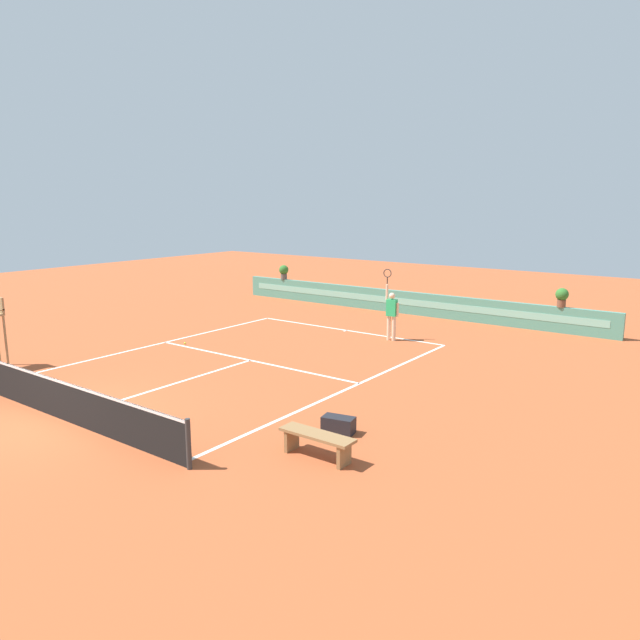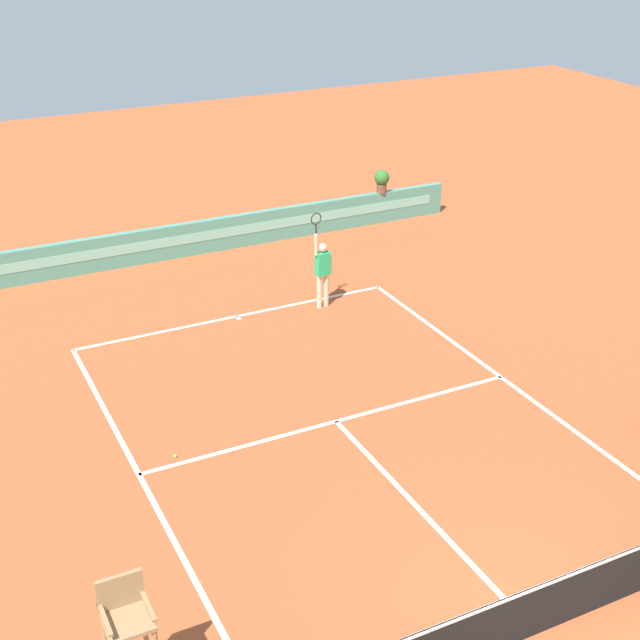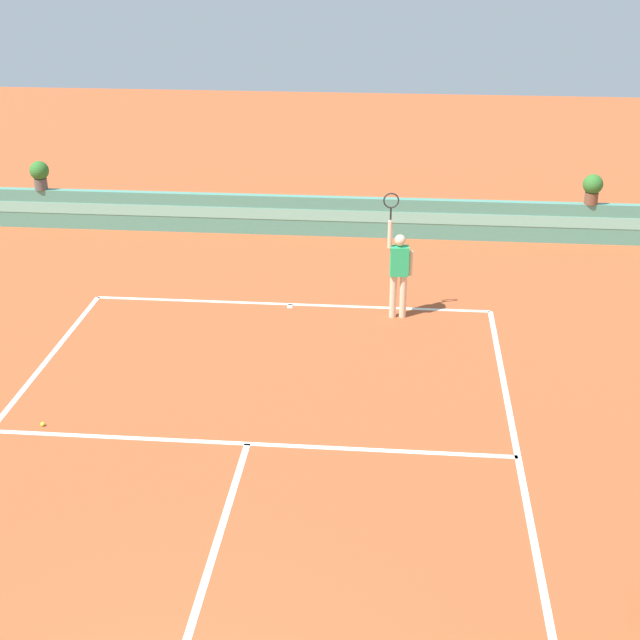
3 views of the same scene
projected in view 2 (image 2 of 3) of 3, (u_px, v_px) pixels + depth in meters
The scene contains 8 objects.
ground_plane at pixel (345, 431), 17.91m from camera, with size 60.00×60.00×0.00m, color #A84C28.
court_lines at pixel (329, 414), 18.48m from camera, with size 8.32×11.94×0.01m.
net at pixel (541, 607), 12.85m from camera, with size 8.92×0.10×1.00m.
back_wall_barrier at pixel (179, 241), 26.05m from camera, with size 18.00×0.21×1.00m.
umpire_chair at pixel (128, 635), 11.27m from camera, with size 0.60×0.60×2.14m.
tennis_player at pixel (323, 269), 22.73m from camera, with size 0.62×0.26×2.58m.
tennis_ball_near_baseline at pixel (175, 456), 17.07m from camera, with size 0.07×0.07×0.07m, color #CCE033.
potted_plant_far_right at pixel (382, 180), 28.36m from camera, with size 0.48×0.48×0.72m.
Camera 2 is at (-7.17, -7.32, 9.85)m, focal length 50.35 mm.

